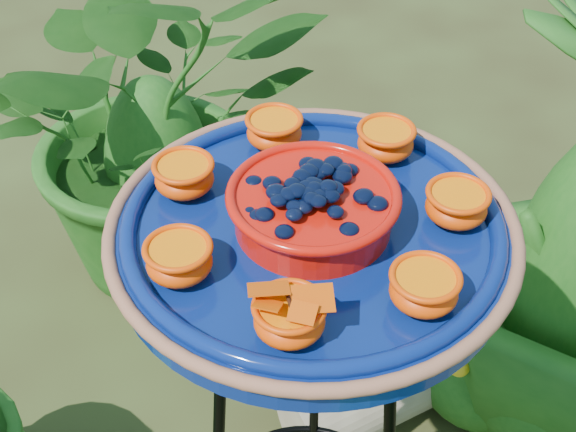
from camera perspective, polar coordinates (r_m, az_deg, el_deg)
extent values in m
torus|color=black|center=(1.00, 1.70, -3.01)|extent=(0.32, 0.32, 0.02)
cylinder|color=black|center=(1.46, 1.91, -12.16)|extent=(0.03, 0.09, 0.94)
cylinder|color=navy|center=(0.98, 1.74, -1.57)|extent=(0.56, 0.56, 0.04)
torus|color=#9F5A47|center=(0.97, 1.76, -0.73)|extent=(0.50, 0.50, 0.02)
torus|color=navy|center=(0.97, 1.77, -0.54)|extent=(0.46, 0.46, 0.02)
cylinder|color=red|center=(0.95, 1.79, 0.43)|extent=(0.22, 0.22, 0.05)
torus|color=red|center=(0.94, 1.82, 1.52)|extent=(0.21, 0.21, 0.01)
ellipsoid|color=black|center=(0.93, 1.83, 1.83)|extent=(0.17, 0.17, 0.03)
ellipsoid|color=#FF5702|center=(0.98, 11.87, 0.59)|extent=(0.07, 0.07, 0.04)
cylinder|color=orange|center=(0.97, 12.01, 1.44)|extent=(0.07, 0.07, 0.01)
ellipsoid|color=#FF5702|center=(1.07, 6.94, 5.12)|extent=(0.07, 0.07, 0.04)
cylinder|color=orange|center=(1.06, 7.02, 5.94)|extent=(0.07, 0.07, 0.01)
ellipsoid|color=#FF5702|center=(1.09, -0.98, 5.92)|extent=(0.07, 0.07, 0.04)
cylinder|color=orange|center=(1.08, -1.00, 6.73)|extent=(0.07, 0.07, 0.01)
ellipsoid|color=#FF5702|center=(1.01, -7.38, 2.62)|extent=(0.07, 0.07, 0.04)
cylinder|color=orange|center=(1.00, -7.47, 3.46)|extent=(0.07, 0.07, 0.01)
ellipsoid|color=#FF5702|center=(0.90, -7.74, -3.28)|extent=(0.07, 0.07, 0.04)
cylinder|color=orange|center=(0.89, -7.84, -2.41)|extent=(0.07, 0.07, 0.01)
ellipsoid|color=#FF5702|center=(0.83, 0.10, -7.45)|extent=(0.07, 0.07, 0.04)
cylinder|color=orange|center=(0.82, 0.10, -6.58)|extent=(0.07, 0.07, 0.01)
ellipsoid|color=#FF5702|center=(0.87, 9.62, -5.29)|extent=(0.07, 0.07, 0.04)
cylinder|color=orange|center=(0.86, 9.76, -4.42)|extent=(0.07, 0.07, 0.01)
cylinder|color=black|center=(0.81, 0.10, -6.07)|extent=(0.02, 0.03, 0.00)
cube|color=#FC6605|center=(0.81, -1.40, -5.19)|extent=(0.05, 0.04, 0.01)
cube|color=#FC6605|center=(0.80, 1.80, -5.90)|extent=(0.05, 0.04, 0.01)
cylinder|color=tan|center=(1.96, 7.48, -11.75)|extent=(0.50, 0.51, 0.18)
imported|color=#1A4F15|center=(2.11, -9.63, 6.88)|extent=(1.12, 1.09, 0.95)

